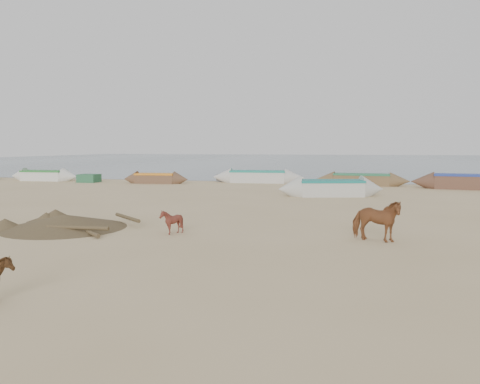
{
  "coord_description": "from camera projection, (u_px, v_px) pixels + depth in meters",
  "views": [
    {
      "loc": [
        3.78,
        -12.53,
        2.65
      ],
      "look_at": [
        0.0,
        4.0,
        1.0
      ],
      "focal_mm": 35.0,
      "sensor_mm": 36.0,
      "label": 1
    }
  ],
  "objects": [
    {
      "name": "ground",
      "position": [
        209.0,
        240.0,
        13.25
      ],
      "size": [
        140.0,
        140.0,
        0.0
      ],
      "primitive_type": "plane",
      "color": "tan",
      "rests_on": "ground"
    },
    {
      "name": "sea",
      "position": [
        327.0,
        160.0,
        92.81
      ],
      "size": [
        160.0,
        160.0,
        0.0
      ],
      "primitive_type": "plane",
      "color": "slate",
      "rests_on": "ground"
    },
    {
      "name": "cow_adult",
      "position": [
        376.0,
        220.0,
        13.05
      ],
      "size": [
        1.54,
        1.04,
        1.19
      ],
      "primitive_type": "imported",
      "rotation": [
        0.0,
        0.0,
        1.26
      ],
      "color": "brown",
      "rests_on": "ground"
    },
    {
      "name": "calf_front",
      "position": [
        172.0,
        222.0,
        14.14
      ],
      "size": [
        0.85,
        0.81,
        0.77
      ],
      "primitive_type": "imported",
      "rotation": [
        0.0,
        0.0,
        -1.26
      ],
      "color": "#5B261C",
      "rests_on": "ground"
    },
    {
      "name": "near_canoe",
      "position": [
        331.0,
        188.0,
        25.05
      ],
      "size": [
        5.86,
        2.86,
        0.87
      ],
      "primitive_type": null,
      "rotation": [
        0.0,
        0.0,
        0.25
      ],
      "color": "beige",
      "rests_on": "ground"
    },
    {
      "name": "debris_pile",
      "position": [
        65.0,
        221.0,
        15.23
      ],
      "size": [
        4.1,
        4.1,
        0.44
      ],
      "primitive_type": "cone",
      "rotation": [
        0.0,
        0.0,
        0.03
      ],
      "color": "brown",
      "rests_on": "ground"
    },
    {
      "name": "waterline_canoes",
      "position": [
        297.0,
        179.0,
        32.46
      ],
      "size": [
        55.63,
        4.18,
        0.94
      ],
      "color": "brown",
      "rests_on": "ground"
    },
    {
      "name": "beach_clutter",
      "position": [
        350.0,
        181.0,
        31.78
      ],
      "size": [
        45.79,
        4.2,
        0.64
      ],
      "color": "#2C6240",
      "rests_on": "ground"
    }
  ]
}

